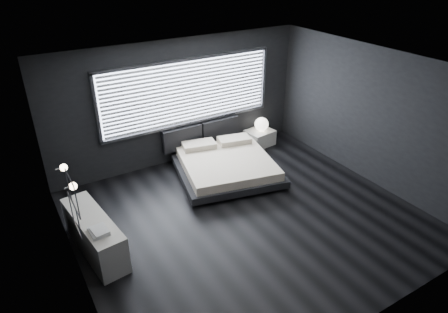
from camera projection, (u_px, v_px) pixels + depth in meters
room at (250, 151)px, 6.78m from camera, size 6.04×6.00×2.80m
window at (189, 92)px, 8.81m from camera, size 4.14×0.09×1.52m
headboard at (201, 133)px, 9.38m from camera, size 1.96×0.16×0.52m
sconce_near at (73, 186)px, 5.41m from camera, size 0.18×0.11×0.11m
sconce_far at (63, 168)px, 5.87m from camera, size 0.18×0.11×0.11m
wall_art_upper at (73, 194)px, 4.80m from camera, size 0.01×0.48×0.48m
wall_art_lower at (75, 215)px, 5.21m from camera, size 0.01×0.48×0.48m
bed at (226, 165)px, 8.69m from camera, size 2.46×2.39×0.54m
nightstand at (260, 137)px, 10.07m from camera, size 0.71×0.62×0.38m
orb_lamp at (261, 124)px, 9.91m from camera, size 0.34×0.34×0.34m
dresser at (95, 234)px, 6.49m from camera, size 0.66×1.70×0.66m
book_stack at (99, 231)px, 5.99m from camera, size 0.27×0.35×0.07m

